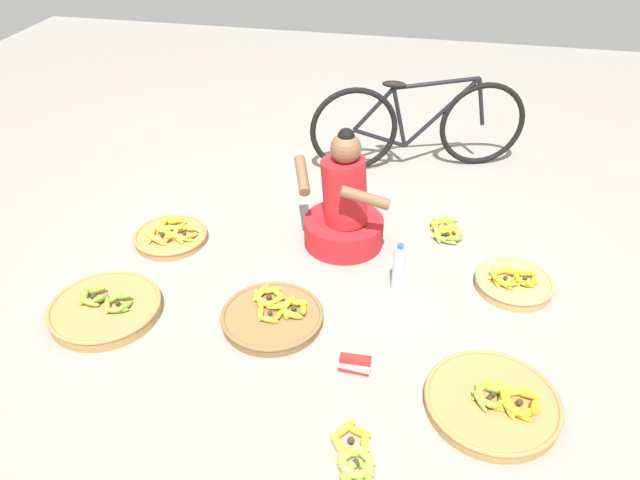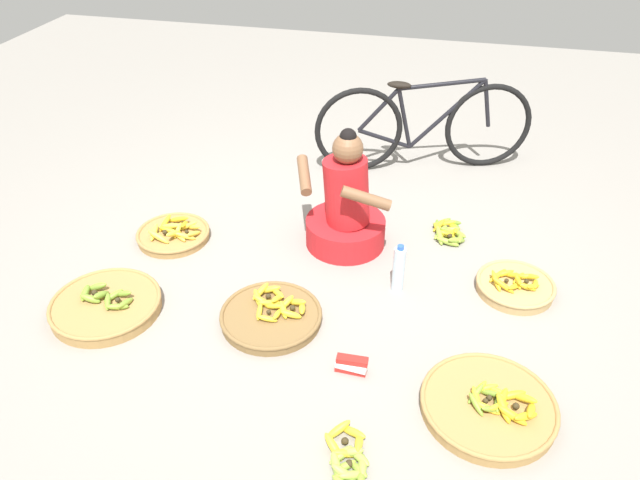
% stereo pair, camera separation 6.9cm
% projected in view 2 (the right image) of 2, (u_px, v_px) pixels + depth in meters
% --- Properties ---
extents(ground_plane, '(10.00, 10.00, 0.00)m').
position_uv_depth(ground_plane, '(327.00, 268.00, 3.82)').
color(ground_plane, gray).
extents(vendor_woman_front, '(0.67, 0.52, 0.82)m').
position_uv_depth(vendor_woman_front, '(346.00, 209.00, 3.90)').
color(vendor_woman_front, red).
rests_on(vendor_woman_front, ground).
extents(bicycle_leaning, '(1.63, 0.57, 0.73)m').
position_uv_depth(bicycle_leaning, '(424.00, 126.00, 4.72)').
color(bicycle_leaning, black).
rests_on(bicycle_leaning, ground).
extents(banana_basket_front_right, '(0.65, 0.65, 0.14)m').
position_uv_depth(banana_basket_front_right, '(489.00, 405.00, 2.88)').
color(banana_basket_front_right, '#A87F47').
rests_on(banana_basket_front_right, ground).
extents(banana_basket_mid_left, '(0.57, 0.57, 0.13)m').
position_uv_depth(banana_basket_mid_left, '(272.00, 315.00, 3.40)').
color(banana_basket_mid_left, brown).
rests_on(banana_basket_mid_left, ground).
extents(banana_basket_back_left, '(0.63, 0.63, 0.14)m').
position_uv_depth(banana_basket_back_left, '(106.00, 305.00, 3.46)').
color(banana_basket_back_left, '#A87F47').
rests_on(banana_basket_back_left, ground).
extents(banana_basket_back_center, '(0.46, 0.46, 0.14)m').
position_uv_depth(banana_basket_back_center, '(515.00, 286.00, 3.61)').
color(banana_basket_back_center, tan).
rests_on(banana_basket_back_center, ground).
extents(banana_basket_front_center, '(0.49, 0.49, 0.14)m').
position_uv_depth(banana_basket_front_center, '(174.00, 234.00, 4.07)').
color(banana_basket_front_center, '#A87F47').
rests_on(banana_basket_front_center, ground).
extents(loose_bananas_near_bicycle, '(0.25, 0.34, 0.09)m').
position_uv_depth(loose_bananas_near_bicycle, '(448.00, 231.00, 4.11)').
color(loose_bananas_near_bicycle, gold).
rests_on(loose_bananas_near_bicycle, ground).
extents(loose_bananas_front_left, '(0.25, 0.36, 0.09)m').
position_uv_depth(loose_bananas_front_left, '(348.00, 459.00, 2.65)').
color(loose_bananas_front_left, '#9EB747').
rests_on(loose_bananas_front_left, ground).
extents(water_bottle, '(0.07, 0.07, 0.32)m').
position_uv_depth(water_bottle, '(399.00, 269.00, 3.56)').
color(water_bottle, silver).
rests_on(water_bottle, ground).
extents(packet_carton_stack, '(0.17, 0.07, 0.09)m').
position_uv_depth(packet_carton_stack, '(351.00, 365.00, 3.08)').
color(packet_carton_stack, red).
rests_on(packet_carton_stack, ground).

